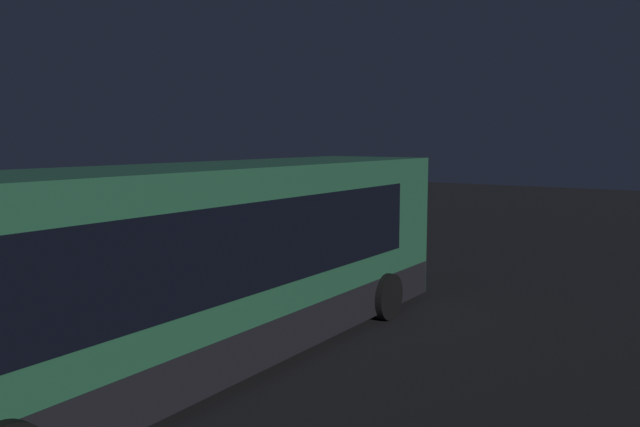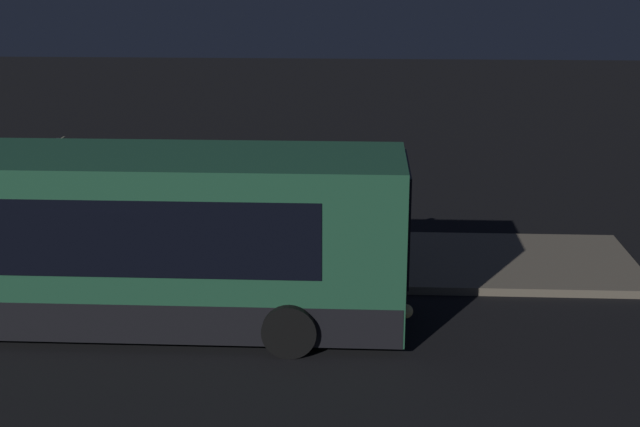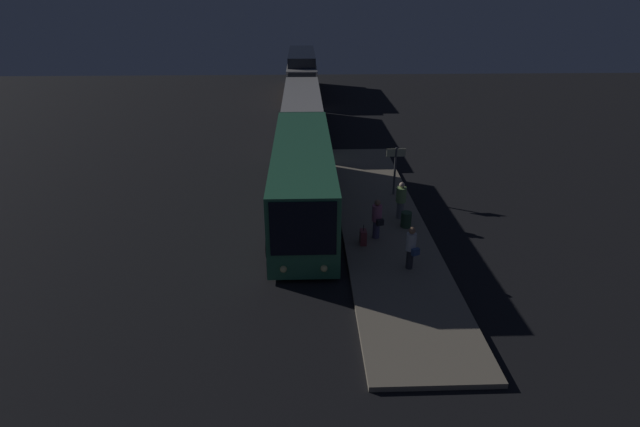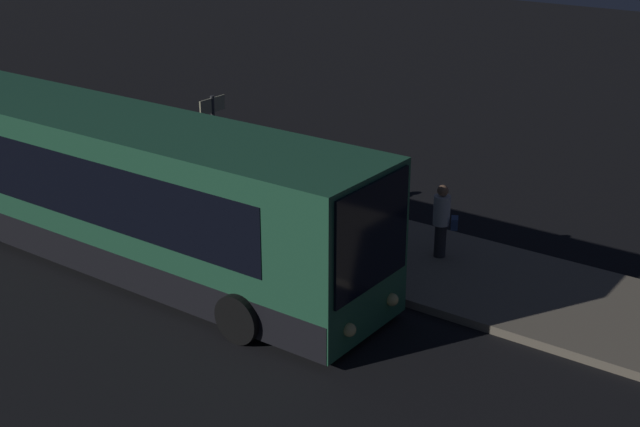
{
  "view_description": "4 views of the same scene",
  "coord_description": "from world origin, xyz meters",
  "views": [
    {
      "loc": [
        -7.73,
        -6.86,
        3.56
      ],
      "look_at": [
        3.41,
        0.61,
        1.95
      ],
      "focal_mm": 35.0,
      "sensor_mm": 36.0,
      "label": 1
    },
    {
      "loc": [
        4.18,
        -14.8,
        6.59
      ],
      "look_at": [
        3.41,
        0.61,
        1.95
      ],
      "focal_mm": 50.0,
      "sensor_mm": 36.0,
      "label": 2
    },
    {
      "loc": [
        19.45,
        0.06,
        9.24
      ],
      "look_at": [
        3.41,
        0.61,
        1.95
      ],
      "focal_mm": 28.0,
      "sensor_mm": 36.0,
      "label": 3
    },
    {
      "loc": [
        12.29,
        -11.64,
        7.98
      ],
      "look_at": [
        3.41,
        0.61,
        1.95
      ],
      "focal_mm": 50.0,
      "sensor_mm": 36.0,
      "label": 4
    }
  ],
  "objects": [
    {
      "name": "platform",
      "position": [
        0.0,
        3.36,
        0.08
      ],
      "size": [
        20.0,
        3.52,
        0.17
      ],
      "color": "gray",
      "rests_on": "ground"
    },
    {
      "name": "trash_bin",
      "position": [
        0.93,
        4.26,
        0.49
      ],
      "size": [
        0.44,
        0.44,
        0.65
      ],
      "color": "#2D4C33",
      "rests_on": "platform"
    },
    {
      "name": "passenger_boarding",
      "position": [
        4.28,
        3.75,
        1.02
      ],
      "size": [
        0.61,
        0.51,
        1.6
      ],
      "rotation": [
        0.0,
        0.0,
        -1.11
      ],
      "color": "#2D2D33",
      "rests_on": "platform"
    },
    {
      "name": "passenger_waiting",
      "position": [
        1.89,
        2.89,
        1.04
      ],
      "size": [
        0.64,
        0.49,
        1.63
      ],
      "rotation": [
        0.0,
        0.0,
        -1.25
      ],
      "color": "#4C476B",
      "rests_on": "platform"
    },
    {
      "name": "passenger_with_bags",
      "position": [
        0.04,
        4.17,
        1.03
      ],
      "size": [
        0.58,
        0.58,
        1.63
      ],
      "rotation": [
        0.0,
        0.0,
        2.68
      ],
      "color": "gray",
      "rests_on": "platform"
    },
    {
      "name": "ground",
      "position": [
        0.0,
        0.0,
        0.0
      ],
      "size": [
        80.0,
        80.0,
        0.0
      ],
      "primitive_type": "plane",
      "color": "black"
    },
    {
      "name": "bus_lead",
      "position": [
        -1.14,
        0.01,
        1.56
      ],
      "size": [
        12.15,
        2.78,
        3.15
      ],
      "color": "#2D704C",
      "rests_on": "ground"
    },
    {
      "name": "suitcase",
      "position": [
        2.4,
        2.31,
        0.46
      ],
      "size": [
        0.42,
        0.24,
        0.82
      ],
      "color": "maroon",
      "rests_on": "platform"
    }
  ]
}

